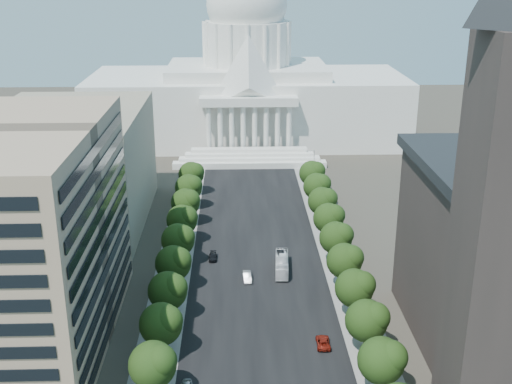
{
  "coord_description": "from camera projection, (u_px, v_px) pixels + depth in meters",
  "views": [
    {
      "loc": [
        -4.58,
        -61.68,
        65.28
      ],
      "look_at": [
        -0.19,
        73.74,
        16.91
      ],
      "focal_mm": 45.0,
      "sensor_mm": 36.0,
      "label": 1
    }
  ],
  "objects": [
    {
      "name": "tree_l_e",
      "position": [
        175.0,
        262.0,
        133.73
      ],
      "size": [
        7.79,
        7.6,
        9.97
      ],
      "color": "#33261C",
      "rests_on": "ground"
    },
    {
      "name": "tree_r_g",
      "position": [
        330.0,
        217.0,
        157.42
      ],
      "size": [
        7.79,
        7.6,
        9.97
      ],
      "color": "#33261C",
      "rests_on": "ground"
    },
    {
      "name": "office_block_left_far",
      "position": [
        70.0,
        167.0,
        167.77
      ],
      "size": [
        38.0,
        52.0,
        30.0
      ],
      "primitive_type": "cube",
      "color": "gray",
      "rests_on": "ground"
    },
    {
      "name": "city_bus",
      "position": [
        282.0,
        264.0,
        143.83
      ],
      "size": [
        3.58,
        12.08,
        3.32
      ],
      "primitive_type": "imported",
      "rotation": [
        0.0,
        0.0,
        -0.07
      ],
      "color": "white",
      "rests_on": "ground"
    },
    {
      "name": "tree_r_f",
      "position": [
        337.0,
        237.0,
        146.13
      ],
      "size": [
        7.79,
        7.6,
        9.97
      ],
      "color": "#33261C",
      "rests_on": "ground"
    },
    {
      "name": "car_silver",
      "position": [
        247.0,
        277.0,
        139.93
      ],
      "size": [
        1.97,
        5.0,
        1.62
      ],
      "primitive_type": "imported",
      "rotation": [
        0.0,
        0.0,
        0.05
      ],
      "color": "#9B9EA2",
      "rests_on": "ground"
    },
    {
      "name": "tree_l_b",
      "position": [
        154.0,
        364.0,
        99.85
      ],
      "size": [
        7.79,
        7.6,
        9.97
      ],
      "color": "#33261C",
      "rests_on": "ground"
    },
    {
      "name": "sidewalk_right",
      "position": [
        328.0,
        232.0,
        165.44
      ],
      "size": [
        8.0,
        260.0,
        0.02
      ],
      "primitive_type": "cube",
      "color": "gray",
      "rests_on": "ground"
    },
    {
      "name": "tree_r_b",
      "position": [
        384.0,
        360.0,
        100.95
      ],
      "size": [
        7.79,
        7.6,
        9.97
      ],
      "color": "#33261C",
      "rests_on": "ground"
    },
    {
      "name": "tree_r_i",
      "position": [
        318.0,
        186.0,
        180.01
      ],
      "size": [
        7.79,
        7.6,
        9.97
      ],
      "color": "#33261C",
      "rests_on": "ground"
    },
    {
      "name": "tree_l_i",
      "position": [
        190.0,
        187.0,
        178.92
      ],
      "size": [
        7.79,
        7.6,
        9.97
      ],
      "color": "#33261C",
      "rests_on": "ground"
    },
    {
      "name": "tree_r_e",
      "position": [
        346.0,
        260.0,
        134.83
      ],
      "size": [
        7.79,
        7.6,
        9.97
      ],
      "color": "#33261C",
      "rests_on": "ground"
    },
    {
      "name": "tree_r_h",
      "position": [
        324.0,
        200.0,
        168.72
      ],
      "size": [
        7.79,
        7.6,
        9.97
      ],
      "color": "#33261C",
      "rests_on": "ground"
    },
    {
      "name": "tree_r_c",
      "position": [
        369.0,
        320.0,
        112.24
      ],
      "size": [
        7.79,
        7.6,
        9.97
      ],
      "color": "#33261C",
      "rests_on": "ground"
    },
    {
      "name": "sidewalk_left",
      "position": [
        181.0,
        234.0,
        164.28
      ],
      "size": [
        8.0,
        260.0,
        0.02
      ],
      "primitive_type": "cube",
      "color": "gray",
      "rests_on": "ground"
    },
    {
      "name": "capitol",
      "position": [
        247.0,
        88.0,
        247.46
      ],
      "size": [
        120.0,
        56.0,
        73.0
      ],
      "color": "white",
      "rests_on": "ground"
    },
    {
      "name": "streetlight_d",
      "position": [
        335.0,
        218.0,
        158.81
      ],
      "size": [
        2.61,
        0.44,
        9.0
      ],
      "color": "gray",
      "rests_on": "ground"
    },
    {
      "name": "tree_l_d",
      "position": [
        169.0,
        290.0,
        122.44
      ],
      "size": [
        7.79,
        7.6,
        9.97
      ],
      "color": "#33261C",
      "rests_on": "ground"
    },
    {
      "name": "car_red",
      "position": [
        323.0,
        342.0,
        115.89
      ],
      "size": [
        2.52,
        5.22,
        1.43
      ],
      "primitive_type": "imported",
      "rotation": [
        0.0,
        0.0,
        3.12
      ],
      "color": "maroon",
      "rests_on": "ground"
    },
    {
      "name": "streetlight_b",
      "position": [
        378.0,
        325.0,
        111.74
      ],
      "size": [
        2.61,
        0.44,
        9.0
      ],
      "color": "gray",
      "rests_on": "ground"
    },
    {
      "name": "streetlight_c",
      "position": [
        353.0,
        262.0,
        135.28
      ],
      "size": [
        2.61,
        0.44,
        9.0
      ],
      "color": "gray",
      "rests_on": "ground"
    },
    {
      "name": "tree_r_d",
      "position": [
        356.0,
        287.0,
        123.54
      ],
      "size": [
        7.79,
        7.6,
        9.97
      ],
      "color": "#33261C",
      "rests_on": "ground"
    },
    {
      "name": "tree_r_j",
      "position": [
        313.0,
        172.0,
        191.31
      ],
      "size": [
        7.79,
        7.6,
        9.97
      ],
      "color": "#33261C",
      "rests_on": "ground"
    },
    {
      "name": "streetlight_f",
      "position": [
        312.0,
        160.0,
        205.87
      ],
      "size": [
        2.61,
        0.44,
        9.0
      ],
      "color": "gray",
      "rests_on": "ground"
    },
    {
      "name": "tree_l_j",
      "position": [
        192.0,
        174.0,
        190.21
      ],
      "size": [
        7.79,
        7.6,
        9.97
      ],
      "color": "#33261C",
      "rests_on": "ground"
    },
    {
      "name": "road_asphalt",
      "position": [
        255.0,
        233.0,
        164.86
      ],
      "size": [
        30.0,
        260.0,
        0.01
      ],
      "primitive_type": "cube",
      "color": "black",
      "rests_on": "ground"
    },
    {
      "name": "tree_l_c",
      "position": [
        163.0,
        323.0,
        111.14
      ],
      "size": [
        7.79,
        7.6,
        9.97
      ],
      "color": "#33261C",
      "rests_on": "ground"
    },
    {
      "name": "tree_l_h",
      "position": [
        187.0,
        202.0,
        167.62
      ],
      "size": [
        7.79,
        7.6,
        9.97
      ],
      "color": "#33261C",
      "rests_on": "ground"
    },
    {
      "name": "streetlight_e",
      "position": [
        322.0,
        185.0,
        182.34
      ],
      "size": [
        2.61,
        0.44,
        9.0
      ],
      "color": "gray",
      "rests_on": "ground"
    },
    {
      "name": "car_dark_b",
      "position": [
        213.0,
        257.0,
        149.73
      ],
      "size": [
        1.84,
        4.52,
        1.31
      ],
      "primitive_type": "imported",
      "rotation": [
        0.0,
        0.0,
        -0.0
      ],
      "color": "black",
      "rests_on": "ground"
    },
    {
      "name": "tree_l_f",
      "position": [
        179.0,
        239.0,
        145.03
      ],
      "size": [
        7.79,
        7.6,
        9.97
      ],
      "color": "#33261C",
      "rests_on": "ground"
    },
    {
      "name": "tree_l_g",
      "position": [
        183.0,
        219.0,
        156.32
      ],
      "size": [
        7.79,
        7.6,
        9.97
      ],
      "color": "#33261C",
      "rests_on": "ground"
    }
  ]
}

